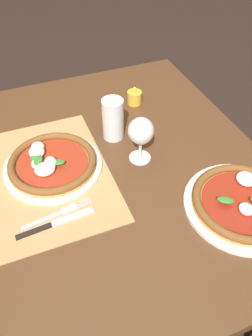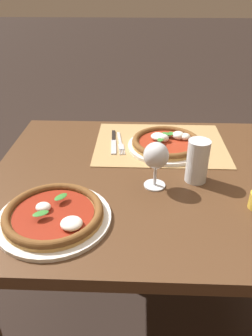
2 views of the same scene
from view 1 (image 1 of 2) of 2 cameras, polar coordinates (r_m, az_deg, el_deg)
name	(u,v)px [view 1 (image 1 of 2)]	position (r m, az deg, el deg)	size (l,w,h in m)	color
ground_plane	(121,273)	(1.65, -0.96, -17.84)	(24.00, 24.00, 0.00)	black
dining_table	(118,185)	(1.13, -1.34, -3.01)	(1.14, 0.93, 0.74)	#4C301C
paper_placemat	(44,176)	(1.03, -14.15, -1.35)	(0.52, 0.39, 0.00)	#A88451
pizza_near	(52,163)	(1.03, -12.78, 0.82)	(0.30, 0.30, 0.05)	silver
pizza_far	(242,202)	(0.96, 19.60, -5.66)	(0.32, 0.32, 0.05)	silver
wine_glass	(141,133)	(0.99, 2.61, 6.17)	(0.08, 0.08, 0.16)	silver
pint_glass	(113,120)	(1.10, -2.28, 8.38)	(0.07, 0.07, 0.15)	silver
fork	(58,214)	(0.92, -11.77, -7.84)	(0.04, 0.20, 0.00)	#B7B7BC
knife	(56,223)	(0.90, -12.04, -9.36)	(0.03, 0.22, 0.01)	black
votive_candle	(134,98)	(1.29, 1.48, 12.11)	(0.06, 0.06, 0.07)	gold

